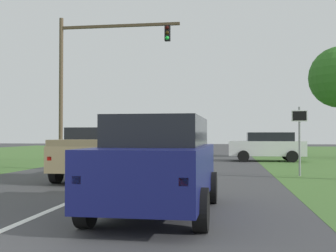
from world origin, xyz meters
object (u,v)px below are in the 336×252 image
Objects in this scene: crossing_suv_far at (267,146)px; red_suv_near at (159,162)px; traffic_light at (89,67)px; pickup_truck_lead at (98,153)px; keep_moving_sign at (300,132)px.

red_suv_near is at bearing -101.89° from crossing_suv_far.
pickup_truck_lead is at bearing -69.21° from traffic_light.
keep_moving_sign is 0.60× the size of crossing_suv_far.
traffic_light is at bearing -170.59° from crossing_suv_far.
red_suv_near is 17.83m from traffic_light.
red_suv_near is 1.77× the size of keep_moving_sign.
pickup_truck_lead is at bearing -162.79° from keep_moving_sign.
keep_moving_sign is at bearing 17.21° from pickup_truck_lead.
traffic_light is at bearing 113.62° from red_suv_near.
keep_moving_sign reaches higher than pickup_truck_lead.
pickup_truck_lead is 1.09× the size of crossing_suv_far.
red_suv_near is at bearing -62.07° from pickup_truck_lead.
crossing_suv_far is at bearing 78.11° from red_suv_near.
red_suv_near reaches higher than pickup_truck_lead.
red_suv_near is 6.83m from pickup_truck_lead.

